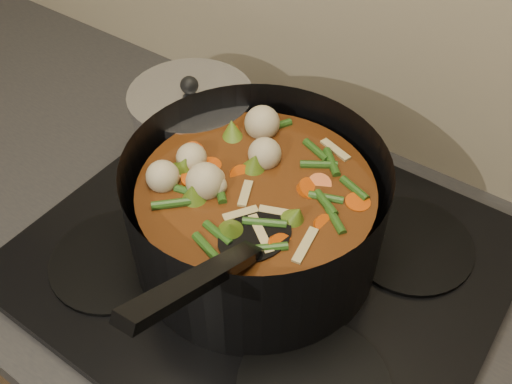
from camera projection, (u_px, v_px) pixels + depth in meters
The scene contains 3 objects.
stovetop at pixel (264, 257), 0.80m from camera, with size 0.62×0.54×0.03m.
stockpot at pixel (256, 214), 0.75m from camera, with size 0.37×0.47×0.25m.
saucepan at pixel (193, 126), 0.89m from camera, with size 0.19×0.19×0.16m.
Camera 1 is at (0.28, 1.52, 1.56)m, focal length 40.00 mm.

